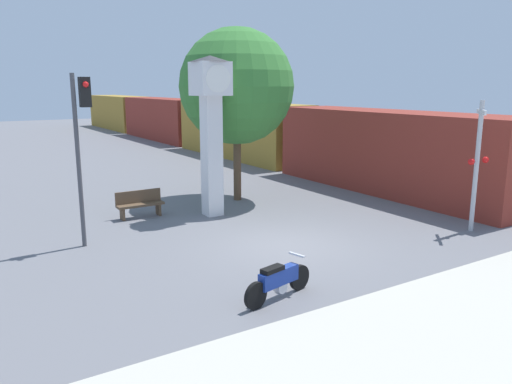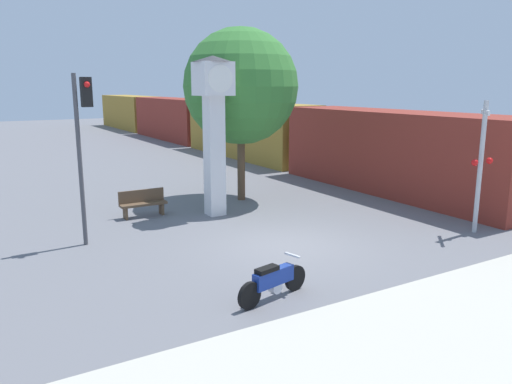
% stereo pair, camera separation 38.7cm
% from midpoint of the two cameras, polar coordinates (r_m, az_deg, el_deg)
% --- Properties ---
extents(ground_plane, '(120.00, 120.00, 0.00)m').
position_cam_midpoint_polar(ground_plane, '(14.29, 2.73, -6.06)').
color(ground_plane, slate).
extents(motorcycle, '(1.92, 0.61, 0.86)m').
position_cam_midpoint_polar(motorcycle, '(10.68, 1.52, -10.09)').
color(motorcycle, black).
rests_on(motorcycle, ground_plane).
extents(clock_tower, '(1.32, 1.32, 5.42)m').
position_cam_midpoint_polar(clock_tower, '(17.07, -5.83, 9.08)').
color(clock_tower, white).
rests_on(clock_tower, ground_plane).
extents(freight_train, '(2.80, 49.88, 3.40)m').
position_cam_midpoint_polar(freight_train, '(37.43, -7.03, 7.77)').
color(freight_train, maroon).
rests_on(freight_train, ground_plane).
extents(traffic_light, '(0.50, 0.35, 4.77)m').
position_cam_midpoint_polar(traffic_light, '(14.46, -20.07, 6.63)').
color(traffic_light, '#47474C').
rests_on(traffic_light, ground_plane).
extents(railroad_crossing_signal, '(0.90, 0.82, 4.02)m').
position_cam_midpoint_polar(railroad_crossing_signal, '(16.53, 23.35, 3.24)').
color(railroad_crossing_signal, '#B7B7BC').
rests_on(railroad_crossing_signal, ground_plane).
extents(street_tree, '(4.39, 4.39, 6.61)m').
position_cam_midpoint_polar(street_tree, '(19.34, -2.81, 11.93)').
color(street_tree, brown).
rests_on(street_tree, ground_plane).
extents(bench, '(1.60, 0.44, 0.92)m').
position_cam_midpoint_polar(bench, '(17.61, -13.76, -1.25)').
color(bench, brown).
rests_on(bench, ground_plane).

